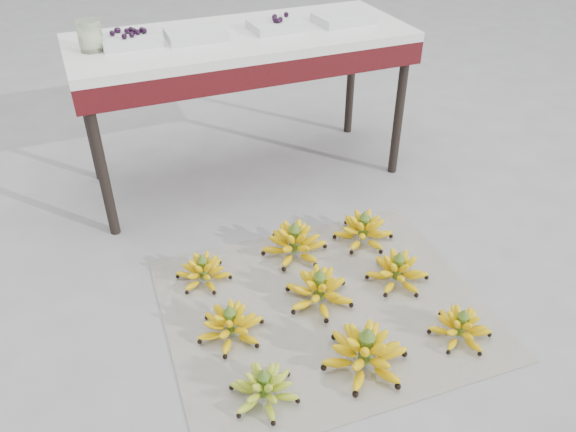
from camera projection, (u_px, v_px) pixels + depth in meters
name	position (u px, v px, depth m)	size (l,w,h in m)	color
ground	(327.00, 293.00, 2.34)	(60.00, 60.00, 0.00)	gray
newspaper_mat	(324.00, 307.00, 2.27)	(1.25, 1.05, 0.01)	silver
bunch_front_left	(264.00, 388.00, 1.88)	(0.30, 0.30, 0.14)	#90B124
bunch_front_center	(365.00, 352.00, 1.98)	(0.40, 0.40, 0.19)	#FFDA04
bunch_front_right	(461.00, 327.00, 2.11)	(0.25, 0.25, 0.14)	#FFDA04
bunch_mid_left	(231.00, 325.00, 2.11)	(0.30, 0.30, 0.16)	#FFDA04
bunch_mid_center	(319.00, 290.00, 2.26)	(0.32, 0.32, 0.17)	#FFDA04
bunch_mid_right	(398.00, 271.00, 2.36)	(0.30, 0.30, 0.16)	#FFDA04
bunch_back_left	(203.00, 271.00, 2.37)	(0.30, 0.30, 0.14)	#FFDA04
bunch_back_center	(294.00, 243.00, 2.51)	(0.38, 0.38, 0.18)	#FFDA04
bunch_back_right	(363.00, 230.00, 2.60)	(0.36, 0.36, 0.17)	#FFDA04
vendor_table	(242.00, 52.00, 2.73)	(1.64, 0.65, 0.79)	black
tray_far_left	(130.00, 39.00, 2.53)	(0.27, 0.20, 0.07)	silver
tray_left	(196.00, 34.00, 2.60)	(0.27, 0.20, 0.04)	silver
tray_right	(277.00, 25.00, 2.71)	(0.27, 0.20, 0.07)	silver
tray_far_right	(343.00, 18.00, 2.81)	(0.29, 0.22, 0.04)	silver
glass_jar	(90.00, 36.00, 2.44)	(0.10, 0.10, 0.13)	beige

